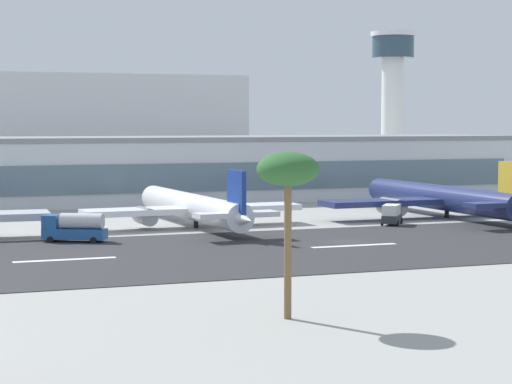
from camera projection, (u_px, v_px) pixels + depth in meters
name	position (u px, v px, depth m)	size (l,w,h in m)	color
ground_plane	(347.00, 242.00, 128.51)	(1400.00, 1400.00, 0.00)	#9E9E99
runway_strip	(361.00, 246.00, 124.56)	(800.00, 40.12, 0.08)	#2D2D30
runway_centreline_dash_3	(65.00, 260.00, 111.47)	(12.00, 1.20, 0.01)	white
runway_centreline_dash_4	(354.00, 246.00, 124.25)	(12.00, 1.20, 0.01)	white
terminal_building	(138.00, 169.00, 193.27)	(162.70, 26.54, 13.20)	silver
control_tower	(393.00, 88.00, 253.66)	(11.96, 11.96, 40.06)	silver
distant_hotel_block	(57.00, 122.00, 323.85)	(127.64, 30.60, 32.28)	#BCBCC1
airliner_navy_tail_gate_1	(195.00, 208.00, 145.73)	(34.66, 46.04, 9.60)	white
airliner_gold_tail_gate_2	(446.00, 199.00, 160.98)	(44.15, 48.74, 10.17)	navy
service_box_truck_0	(392.00, 214.00, 149.96)	(5.52, 6.24, 3.25)	#2D3338
service_fuel_truck_1	(74.00, 227.00, 128.20)	(8.74, 6.23, 3.95)	#23569E
palm_tree_1	(288.00, 173.00, 77.54)	(5.13, 5.13, 13.75)	brown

